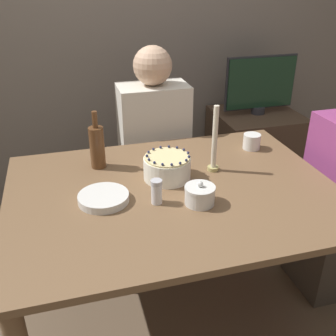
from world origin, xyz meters
name	(u,v)px	position (x,y,z in m)	size (l,w,h in m)	color
ground_plane	(173,316)	(0.00, 0.00, 0.00)	(12.00, 12.00, 0.00)	brown
wall_behind	(116,18)	(0.00, 1.40, 1.30)	(8.00, 0.05, 2.60)	slate
dining_table	(173,210)	(0.00, 0.00, 0.65)	(1.40, 1.04, 0.76)	brown
cake	(168,167)	(0.00, 0.10, 0.81)	(0.21, 0.21, 0.12)	white
sugar_bowl	(200,195)	(0.07, -0.14, 0.80)	(0.12, 0.12, 0.10)	silver
sugar_shaker	(157,192)	(-0.10, -0.09, 0.81)	(0.05, 0.05, 0.10)	white
plate_stack	(104,198)	(-0.30, -0.02, 0.77)	(0.21, 0.21, 0.03)	silver
candle	(214,145)	(0.23, 0.12, 0.89)	(0.05, 0.05, 0.31)	tan
bottle	(97,146)	(-0.28, 0.30, 0.86)	(0.07, 0.07, 0.28)	brown
cup	(252,141)	(0.51, 0.30, 0.80)	(0.09, 0.09, 0.08)	white
person_man_blue_shirt	(154,161)	(0.09, 0.72, 0.54)	(0.40, 0.34, 1.23)	#2D2D38
side_cabinet	(253,153)	(0.96, 1.08, 0.32)	(0.60, 0.55, 0.64)	#4C3828
tv_monitor	(260,84)	(0.96, 1.08, 0.86)	(0.53, 0.10, 0.42)	#2D2D33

